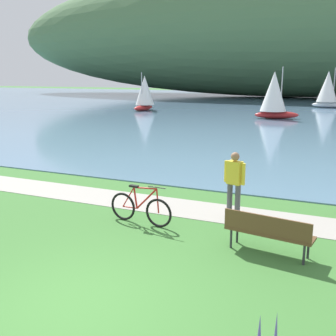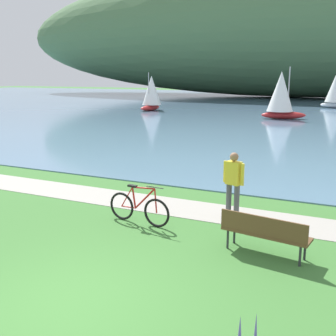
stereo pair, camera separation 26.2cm
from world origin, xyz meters
name	(u,v)px [view 2 (the right image)]	position (x,y,z in m)	size (l,w,h in m)	color
ground_plane	(69,304)	(0.00, 0.00, 0.00)	(200.00, 200.00, 0.00)	#3D7533
bay_water	(322,106)	(0.00, 47.19, 0.02)	(180.00, 80.00, 0.04)	#5B7F9E
distant_hillside	(298,28)	(-6.13, 66.26, 10.94)	(104.93, 28.00, 21.79)	#4C7047
shoreline_path	(190,209)	(0.00, 5.27, 0.01)	(60.00, 1.50, 0.01)	#A39E93
park_bench_near_camera	(264,231)	(2.46, 3.18, 0.52)	(1.85, 0.74, 0.88)	brown
bicycle_beside_path	(139,208)	(-0.76, 3.73, 0.40)	(1.77, 0.24, 1.01)	black
person_on_the_grass	(233,181)	(1.22, 5.16, 0.98)	(0.59, 0.32, 1.71)	#4C4C51
sailboat_nearest_to_shore	(281,95)	(-1.93, 30.08, 2.04)	(3.75, 2.70, 4.24)	#B22323
sailboat_far_off	(151,93)	(-15.48, 33.09, 1.85)	(2.09, 3.33, 3.84)	#B22323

